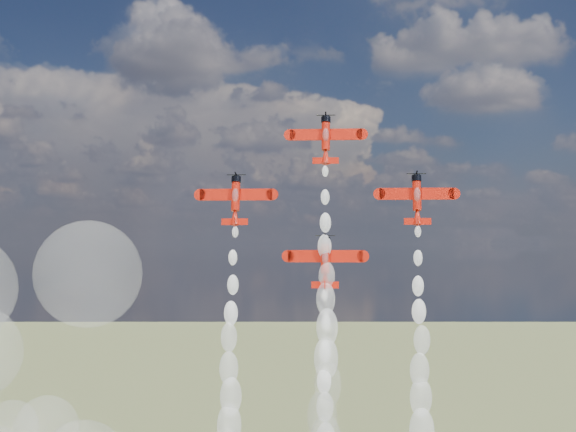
{
  "coord_description": "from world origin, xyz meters",
  "views": [
    {
      "loc": [
        7.87,
        -125.44,
        97.35
      ],
      "look_at": [
        -1.55,
        2.16,
        101.82
      ],
      "focal_mm": 50.0,
      "sensor_mm": 36.0,
      "label": 1
    }
  ],
  "objects_px": {
    "plane_left": "(236,199)",
    "plane_right": "(417,198)",
    "plane_lead": "(326,138)",
    "plane_slot": "(325,261)"
  },
  "relations": [
    {
      "from": "plane_left",
      "to": "plane_slot",
      "type": "relative_size",
      "value": 1.0
    },
    {
      "from": "plane_left",
      "to": "plane_right",
      "type": "distance_m",
      "value": 28.92
    },
    {
      "from": "plane_right",
      "to": "plane_slot",
      "type": "distance_m",
      "value": 17.65
    },
    {
      "from": "plane_lead",
      "to": "plane_slot",
      "type": "distance_m",
      "value": 20.24
    },
    {
      "from": "plane_lead",
      "to": "plane_slot",
      "type": "relative_size",
      "value": 1.0
    },
    {
      "from": "plane_left",
      "to": "plane_slot",
      "type": "height_order",
      "value": "plane_left"
    },
    {
      "from": "plane_left",
      "to": "plane_right",
      "type": "height_order",
      "value": "same"
    },
    {
      "from": "plane_left",
      "to": "plane_slot",
      "type": "xyz_separation_m",
      "value": [
        14.46,
        -2.14,
        -9.89
      ]
    },
    {
      "from": "plane_slot",
      "to": "plane_right",
      "type": "bearing_deg",
      "value": 8.42
    },
    {
      "from": "plane_right",
      "to": "plane_slot",
      "type": "xyz_separation_m",
      "value": [
        -14.46,
        -2.14,
        -9.89
      ]
    }
  ]
}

